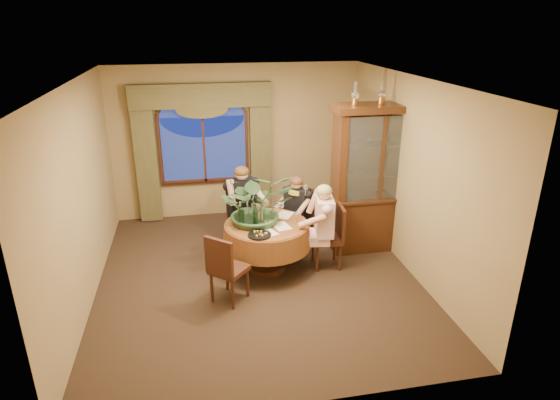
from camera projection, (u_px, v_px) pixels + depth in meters
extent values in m
plane|color=black|center=(257.00, 276.00, 6.85)|extent=(5.00, 5.00, 0.00)
plane|color=#977E4F|center=(236.00, 142.00, 8.63)|extent=(4.50, 0.00, 4.50)
plane|color=#977E4F|center=(410.00, 176.00, 6.74)|extent=(0.00, 5.00, 5.00)
plane|color=white|center=(254.00, 81.00, 5.84)|extent=(5.00, 5.00, 0.00)
cube|color=#4E4A28|center=(146.00, 160.00, 8.31)|extent=(0.38, 0.14, 2.32)
cube|color=#4E4A28|center=(261.00, 154.00, 8.68)|extent=(0.38, 0.14, 2.32)
cylinder|color=maroon|center=(267.00, 247.00, 6.91)|extent=(1.49, 1.49, 0.75)
cube|color=#311B0F|center=(375.00, 179.00, 7.33)|extent=(1.44, 0.57, 2.34)
cube|color=black|center=(327.00, 237.00, 6.97)|extent=(0.45, 0.45, 0.96)
cube|color=black|center=(298.00, 219.00, 7.62)|extent=(0.59, 0.59, 0.96)
cube|color=black|center=(244.00, 220.00, 7.56)|extent=(0.52, 0.52, 0.96)
cube|color=black|center=(229.00, 267.00, 6.12)|extent=(0.59, 0.59, 0.96)
imported|color=#2F5230|center=(257.00, 178.00, 6.61)|extent=(1.07, 1.19, 0.93)
imported|color=#485329|center=(269.00, 223.00, 6.73)|extent=(0.17, 0.17, 0.05)
cylinder|color=black|center=(260.00, 235.00, 6.39)|extent=(0.32, 0.32, 0.02)
cylinder|color=black|center=(255.00, 215.00, 6.64)|extent=(0.07, 0.07, 0.33)
cylinder|color=tan|center=(240.00, 212.00, 6.73)|extent=(0.07, 0.07, 0.33)
cylinder|color=black|center=(240.00, 218.00, 6.56)|extent=(0.07, 0.07, 0.33)
cylinder|color=black|center=(242.00, 216.00, 6.60)|extent=(0.07, 0.07, 0.33)
cube|color=white|center=(282.00, 226.00, 6.68)|extent=(0.27, 0.34, 0.00)
cube|color=white|center=(285.00, 215.00, 7.06)|extent=(0.34, 0.37, 0.00)
cube|color=white|center=(267.00, 232.00, 6.49)|extent=(0.30, 0.35, 0.00)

